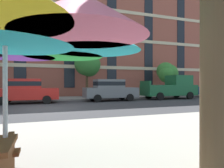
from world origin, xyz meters
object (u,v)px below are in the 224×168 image
Objects in this scene: street_tree_right at (167,73)px; patio_umbrella at (5,27)px; pickup_green_midblock at (171,88)px; street_tree_middle at (88,65)px; sedan_gray at (110,89)px; sedan_red at (26,90)px; sedan_blue at (219,88)px.

patio_umbrella is at bearing -130.66° from street_tree_right.
pickup_green_midblock is 1.35× the size of patio_umbrella.
sedan_gray is at bearing -69.42° from street_tree_middle.
pickup_green_midblock is 1.34× the size of street_tree_right.
patio_umbrella is at bearing -106.33° from street_tree_middle.
street_tree_middle is (-1.18, 3.14, 2.27)m from sedan_gray.
pickup_green_midblock is at bearing -23.53° from street_tree_middle.
pickup_green_midblock is 1.13× the size of street_tree_middle.
street_tree_middle is 16.53m from patio_umbrella.
street_tree_right is (14.28, 3.21, 1.68)m from sedan_red.
street_tree_middle is 9.04m from street_tree_right.
patio_umbrella is at bearing -114.62° from sedan_gray.
patio_umbrella is at bearing -133.01° from pickup_green_midblock.
patio_umbrella is at bearing -144.42° from sedan_blue.
patio_umbrella is (-5.82, -12.70, 1.25)m from sedan_gray.
sedan_red is at bearing 180.00° from sedan_gray.
street_tree_middle is at bearing 30.83° from sedan_red.
sedan_blue is (11.93, 0.00, 0.00)m from sedan_gray.
sedan_blue is at bearing -0.00° from pickup_green_midblock.
street_tree_middle is at bearing 73.67° from patio_umbrella.
pickup_green_midblock is (12.46, 0.00, 0.08)m from sedan_red.
sedan_blue is 21.86m from patio_umbrella.
patio_umbrella is (0.62, -12.70, 1.25)m from sedan_red.
sedan_red is 18.37m from sedan_blue.
sedan_gray is 11.93m from sedan_blue.
street_tree_right reaches higher than sedan_gray.
sedan_red is 0.98× the size of street_tree_middle.
sedan_gray is 1.00× the size of sedan_blue.
street_tree_right is at bearing 49.34° from patio_umbrella.
sedan_blue is at bearing -38.07° from street_tree_right.
patio_umbrella is at bearing -87.22° from sedan_red.
street_tree_middle is at bearing 166.54° from sedan_blue.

